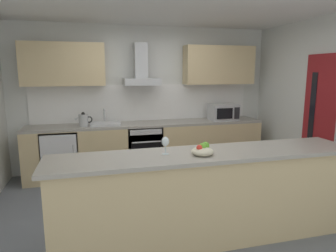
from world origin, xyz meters
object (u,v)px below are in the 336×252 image
microwave (223,112)px  fruit_bowl (203,150)px  refrigerator (61,155)px  wine_glass (165,142)px  range_hood (141,72)px  sink (105,123)px  kettle (84,120)px  oven (143,148)px

microwave → fruit_bowl: (-1.33, -2.38, -0.03)m
refrigerator → microwave: (2.90, -0.03, 0.62)m
refrigerator → wine_glass: 2.68m
microwave → range_hood: 1.69m
sink → range_hood: size_ratio=0.69×
refrigerator → fruit_bowl: fruit_bowl is taller
kettle → sink: bearing=7.3°
kettle → range_hood: size_ratio=0.40×
sink → oven: bearing=-1.0°
wine_glass → microwave: bearing=53.3°
microwave → range_hood: size_ratio=0.69×
microwave → kettle: size_ratio=1.73×
range_hood → wine_glass: 2.52m
sink → kettle: sink is taller
kettle → fruit_bowl: 2.65m
kettle → range_hood: range_hood is taller
sink → kettle: (-0.35, -0.04, 0.08)m
sink → fruit_bowl: bearing=-71.0°
range_hood → refrigerator: bearing=-174.6°
oven → sink: sink is taller
wine_glass → range_hood: bearing=85.9°
sink → fruit_bowl: (0.83, -2.41, 0.10)m
refrigerator → sink: sink is taller
refrigerator → wine_glass: (1.22, -2.28, 0.68)m
oven → range_hood: size_ratio=1.11×
wine_glass → fruit_bowl: 0.38m
kettle → wine_glass: wine_glass is taller
range_hood → microwave: bearing=-5.9°
sink → wine_glass: 2.35m
microwave → oven: bearing=178.9°
oven → fruit_bowl: size_ratio=3.64×
refrigerator → microwave: bearing=-0.5°
sink → kettle: 0.36m
refrigerator → wine_glass: size_ratio=4.78×
kettle → fruit_bowl: bearing=-63.5°
sink → fruit_bowl: 2.55m
wine_glass → fruit_bowl: size_ratio=0.81×
oven → sink: bearing=179.0°
sink → fruit_bowl: size_ratio=2.27×
wine_glass → refrigerator: bearing=118.1°
refrigerator → kettle: kettle is taller
refrigerator → microwave: microwave is taller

